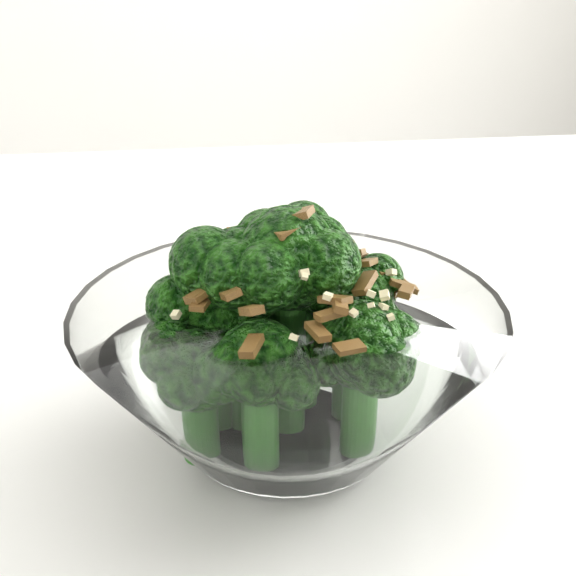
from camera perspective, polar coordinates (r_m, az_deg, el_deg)
name	(u,v)px	position (r m, az deg, el deg)	size (l,w,h in m)	color
table	(544,388)	(0.65, 16.24, -6.22)	(1.35, 1.04, 0.75)	white
broccoli_dish	(287,359)	(0.42, -0.08, -4.64)	(0.20, 0.20, 0.13)	white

